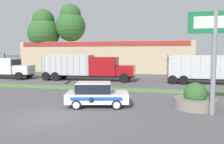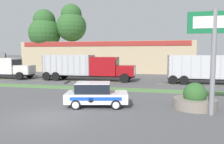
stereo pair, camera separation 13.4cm
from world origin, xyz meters
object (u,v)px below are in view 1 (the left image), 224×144
Objects in this scene: rally_car at (96,94)px; stone_planter at (195,99)px; dump_truck_lead at (1,67)px; dump_truck_mid at (96,68)px; store_sign_post at (215,40)px.

stone_planter is (6.38, 0.86, -0.25)m from rally_car.
dump_truck_lead is 0.91× the size of dump_truck_mid.
dump_truck_lead is 2.47× the size of rally_car.
store_sign_post is (7.10, -0.51, 3.43)m from rally_car.
store_sign_post is at bearing -27.78° from dump_truck_lead.
dump_truck_lead reaches higher than dump_truck_mid.
dump_truck_lead is 13.71m from dump_truck_mid.
store_sign_post reaches higher than stone_planter.
rally_car is 1.64× the size of stone_planter.
stone_planter is at bearing 7.70° from rally_car.
store_sign_post reaches higher than dump_truck_mid.
rally_car is at bearing -172.30° from stone_planter.
dump_truck_lead is 21.58m from rally_car.
store_sign_post reaches higher than dump_truck_lead.
rally_car is (17.58, -12.50, -0.73)m from dump_truck_lead.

